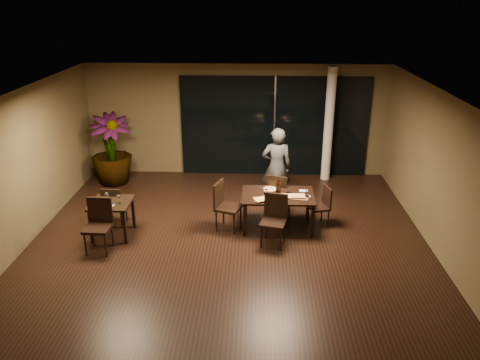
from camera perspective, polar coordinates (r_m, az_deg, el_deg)
The scene contains 33 objects.
ground at distance 9.47m, azimuth -1.40°, elevation -7.81°, with size 8.00×8.00×0.00m, color black.
wall_back at distance 12.68m, azimuth -0.36°, elevation 7.32°, with size 8.00×0.10×3.00m, color brown.
wall_front at distance 5.27m, azimuth -4.31°, elevation -15.45°, with size 8.00×0.10×3.00m, color brown.
wall_left at distance 9.93m, azimuth -25.52°, elevation 0.94°, with size 0.10×8.00×3.00m, color brown.
wall_right at distance 9.48m, azimuth 23.74°, elevation 0.30°, with size 0.10×8.00×3.00m, color brown.
ceiling at distance 8.39m, azimuth -1.60°, elevation 10.40°, with size 8.00×8.00×0.04m, color silver.
window_panel at distance 12.63m, azimuth 4.20°, elevation 6.49°, with size 5.00×0.06×2.70m, color black.
column at distance 12.42m, azimuth 10.77°, elevation 6.62°, with size 0.24×0.24×3.00m, color silver.
main_table at distance 9.87m, azimuth 4.65°, elevation -2.18°, with size 1.50×1.00×0.75m.
side_table at distance 9.88m, azimuth -15.39°, elevation -3.27°, with size 0.80×0.80×0.75m.
chair_main_far at distance 10.40m, azimuth 4.66°, elevation -1.57°, with size 0.59×0.59×1.01m.
chair_main_near at distance 9.30m, azimuth 4.21°, elevation -4.48°, with size 0.57×0.57×1.02m.
chair_main_left at distance 9.82m, azimuth -1.93°, elevation -2.85°, with size 0.61×0.61×1.05m.
chair_main_right at distance 10.17m, azimuth 9.97°, elevation -2.88°, with size 0.50×0.50×0.88m.
chair_side_far at distance 10.30m, azimuth -15.15°, elevation -2.91°, with size 0.44×0.44×0.91m.
chair_side_near at distance 9.45m, azimuth -16.82°, elevation -4.90°, with size 0.50×0.50×1.04m.
diner at distance 10.85m, azimuth 4.47°, elevation 1.58°, with size 0.64×0.42×1.88m, color #2D3032.
potted_plant at distance 12.54m, azimuth -15.45°, elevation 3.59°, with size 1.00×1.00×1.84m, color #204918.
pizza_board_left at distance 9.58m, azimuth 3.14°, elevation -2.38°, with size 0.51×0.25×0.01m, color #4C2A18.
pizza_board_right at distance 9.75m, azimuth 6.58°, elevation -2.06°, with size 0.60×0.30×0.01m, color #4C2C18.
oblong_pizza_left at distance 9.58m, azimuth 3.15°, elevation -2.29°, with size 0.45×0.21×0.02m, color #691409, non-canonical shape.
oblong_pizza_right at distance 9.74m, azimuth 6.58°, elevation -1.97°, with size 0.44×0.20×0.02m, color maroon, non-canonical shape.
round_pizza at distance 10.08m, azimuth 3.71°, elevation -1.13°, with size 0.29×0.29×0.01m, color red.
bottle_a at distance 9.85m, azimuth 4.60°, elevation -0.74°, with size 0.07×0.07×0.33m, color black, non-canonical shape.
bottle_b at distance 9.80m, azimuth 4.84°, elevation -1.05°, with size 0.06×0.06×0.27m, color black, non-canonical shape.
bottle_c at distance 9.85m, azimuth 4.82°, elevation -0.79°, with size 0.07×0.07×0.31m, color black, non-canonical shape.
tumbler_left at distance 9.87m, azimuth 3.15°, elevation -1.38°, with size 0.08×0.08×0.10m, color white.
tumbler_right at distance 9.95m, azimuth 5.82°, elevation -1.27°, with size 0.08×0.08×0.10m, color white.
napkin_near at distance 9.80m, azimuth 8.04°, elevation -2.00°, with size 0.18×0.10×0.01m, color white.
napkin_far at distance 10.07m, azimuth 7.76°, elevation -1.31°, with size 0.18×0.10×0.01m, color silver.
wine_glass_a at distance 9.87m, azimuth -15.92°, elevation -1.99°, with size 0.08×0.08×0.17m, color white, non-canonical shape.
wine_glass_b at distance 9.69m, azimuth -14.58°, elevation -2.28°, with size 0.08×0.08×0.18m, color white, non-canonical shape.
side_napkin at distance 9.67m, azimuth -15.68°, elevation -2.99°, with size 0.18×0.11×0.01m, color silver.
Camera 1 is at (0.54, -8.21, 4.69)m, focal length 35.00 mm.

